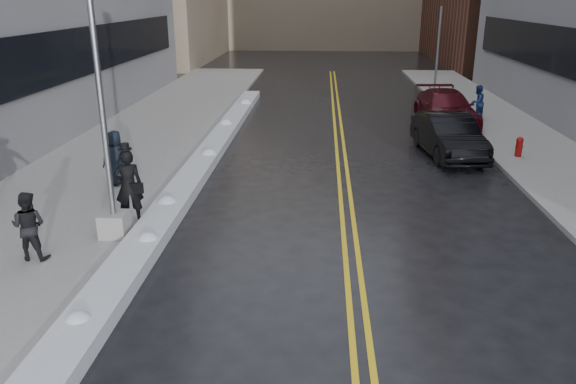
% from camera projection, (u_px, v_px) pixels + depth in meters
% --- Properties ---
extents(ground, '(160.00, 160.00, 0.00)m').
position_uv_depth(ground, '(236.00, 284.00, 11.86)').
color(ground, black).
rests_on(ground, ground).
extents(sidewalk_west, '(5.50, 50.00, 0.15)m').
position_uv_depth(sidewalk_west, '(126.00, 152.00, 21.57)').
color(sidewalk_west, gray).
rests_on(sidewalk_west, ground).
extents(sidewalk_east, '(4.00, 50.00, 0.15)m').
position_uv_depth(sidewalk_east, '(545.00, 159.00, 20.68)').
color(sidewalk_east, gray).
rests_on(sidewalk_east, ground).
extents(lane_line_left, '(0.12, 50.00, 0.01)m').
position_uv_depth(lane_line_left, '(337.00, 157.00, 21.14)').
color(lane_line_left, gold).
rests_on(lane_line_left, ground).
extents(lane_line_right, '(0.12, 50.00, 0.01)m').
position_uv_depth(lane_line_right, '(345.00, 157.00, 21.12)').
color(lane_line_right, gold).
rests_on(lane_line_right, ground).
extents(snow_ridge, '(0.90, 30.00, 0.34)m').
position_uv_depth(snow_ridge, '(200.00, 166.00, 19.47)').
color(snow_ridge, silver).
rests_on(snow_ridge, ground).
extents(lamppost, '(0.65, 0.65, 7.62)m').
position_uv_depth(lamppost, '(106.00, 142.00, 13.09)').
color(lamppost, gray).
rests_on(lamppost, sidewalk_west).
extents(fire_hydrant, '(0.26, 0.26, 0.73)m').
position_uv_depth(fire_hydrant, '(519.00, 146.00, 20.58)').
color(fire_hydrant, maroon).
rests_on(fire_hydrant, sidewalk_east).
extents(traffic_signal, '(0.16, 0.20, 6.00)m').
position_uv_depth(traffic_signal, '(439.00, 38.00, 32.83)').
color(traffic_signal, gray).
rests_on(traffic_signal, sidewalk_east).
extents(pedestrian_fedora, '(0.83, 0.69, 1.95)m').
position_uv_depth(pedestrian_fedora, '(129.00, 186.00, 14.43)').
color(pedestrian_fedora, black).
rests_on(pedestrian_fedora, sidewalk_west).
extents(pedestrian_b, '(0.77, 0.60, 1.59)m').
position_uv_depth(pedestrian_b, '(29.00, 226.00, 12.44)').
color(pedestrian_b, black).
rests_on(pedestrian_b, sidewalk_west).
extents(pedestrian_c, '(0.99, 0.83, 1.73)m').
position_uv_depth(pedestrian_c, '(116.00, 158.00, 17.32)').
color(pedestrian_c, black).
rests_on(pedestrian_c, sidewalk_west).
extents(pedestrian_east, '(1.00, 0.99, 1.62)m').
position_uv_depth(pedestrian_east, '(477.00, 102.00, 26.56)').
color(pedestrian_east, navy).
rests_on(pedestrian_east, sidewalk_east).
extents(car_black, '(2.21, 4.94, 1.57)m').
position_uv_depth(car_black, '(448.00, 136.00, 21.02)').
color(car_black, black).
rests_on(car_black, ground).
extents(car_maroon, '(2.46, 5.53, 1.58)m').
position_uv_depth(car_maroon, '(446.00, 108.00, 26.05)').
color(car_maroon, '#480B16').
rests_on(car_maroon, ground).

